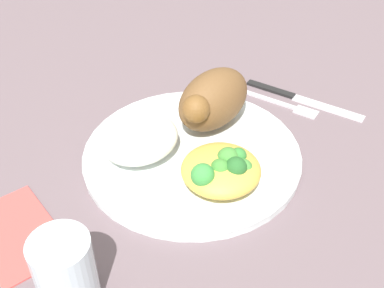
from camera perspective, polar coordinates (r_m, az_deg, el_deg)
ground_plane at (r=0.64m, az=0.00°, el=-1.73°), size 2.00×2.00×0.00m
plate at (r=0.64m, az=0.00°, el=-1.20°), size 0.29×0.29×0.01m
roasted_chicken at (r=0.65m, az=2.44°, el=5.25°), size 0.13×0.07×0.08m
rice_pile at (r=0.62m, az=-6.18°, el=0.66°), size 0.10×0.09×0.04m
mac_cheese_with_broccoli at (r=0.57m, az=3.61°, el=-2.96°), size 0.10×0.10×0.04m
fork at (r=0.75m, az=10.20°, el=4.88°), size 0.03×0.14×0.01m
knife at (r=0.77m, az=11.89°, el=5.60°), size 0.04×0.19×0.01m
water_glass at (r=0.48m, az=-14.73°, el=-14.51°), size 0.06×0.06×0.08m
napkin at (r=0.58m, az=-19.99°, el=-9.81°), size 0.11×0.14×0.00m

